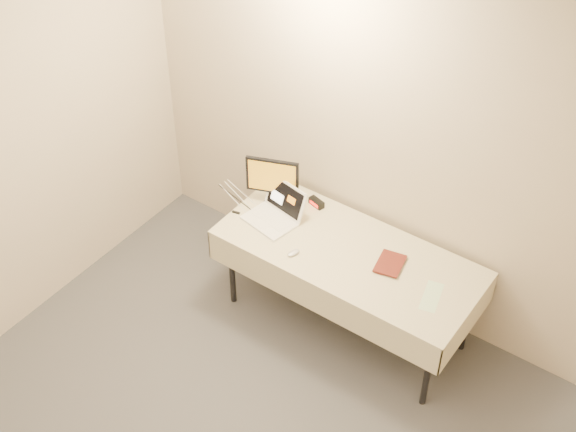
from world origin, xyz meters
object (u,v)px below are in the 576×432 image
Objects in this scene: laptop at (276,212)px; monitor at (272,178)px; table at (348,258)px; book at (379,249)px.

laptop is 0.24m from monitor.
table is 7.95× the size of book.
laptop is at bearing -179.62° from table.
table is at bearing -30.47° from monitor.
monitor is at bearing 171.14° from table.
table is 4.67× the size of monitor.
monitor is 0.96m from book.
table is at bearing 10.77° from laptop.
monitor reaches higher than laptop.
laptop is 1.77× the size of book.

